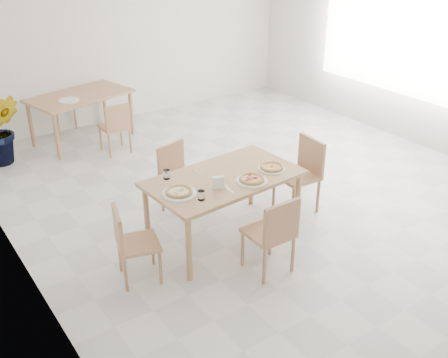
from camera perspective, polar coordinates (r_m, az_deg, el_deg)
room at (r=8.64m, az=18.88°, el=14.01°), size 7.28×7.00×7.00m
main_table at (r=5.52m, az=0.00°, el=-0.44°), size 1.66×1.01×0.75m
chair_south at (r=5.08m, az=5.43°, el=-5.65°), size 0.42×0.42×0.84m
chair_north at (r=6.22m, az=-5.07°, el=0.67°), size 0.49×0.49×0.82m
chair_west at (r=5.07m, az=-10.19°, el=-6.55°), size 0.48×0.48×0.78m
chair_east at (r=6.26m, az=8.58°, el=1.05°), size 0.47×0.47×0.89m
plate_margherita at (r=5.66m, az=5.21°, el=1.11°), size 0.30×0.30×0.02m
plate_mushroom at (r=5.16m, az=-4.89°, el=-1.59°), size 0.34×0.34×0.02m
plate_pepperoni at (r=5.39m, az=3.06°, el=-0.22°), size 0.33×0.33×0.02m
pizza_margherita at (r=5.65m, az=5.22°, el=1.31°), size 0.30×0.30×0.03m
pizza_mushroom at (r=5.15m, az=-4.90°, el=-1.37°), size 0.31×0.31×0.03m
pizza_pepperoni at (r=5.38m, az=3.06°, el=0.00°), size 0.28×0.28×0.03m
tumbler_a at (r=5.46m, az=-6.28°, el=0.50°), size 0.07×0.07×0.10m
tumbler_b at (r=5.03m, az=-2.51°, el=-1.78°), size 0.07×0.07×0.09m
napkin_holder at (r=5.22m, az=-0.63°, el=-0.45°), size 0.13×0.10×0.13m
fork_a at (r=5.22m, az=0.59°, el=-1.18°), size 0.04×0.19×0.01m
fork_b at (r=5.57m, az=-2.98°, el=0.68°), size 0.02×0.19×0.01m
second_table at (r=8.44m, az=-15.39°, el=8.33°), size 1.66×1.17×0.75m
chair_back_s at (r=7.90m, az=-11.69°, el=5.82°), size 0.39×0.39×0.78m
chair_back_n at (r=9.11m, az=-18.02°, el=8.10°), size 0.53×0.53×0.84m
plate_empty at (r=8.16m, az=-16.55°, el=8.21°), size 0.30×0.30×0.02m
potted_plant at (r=8.03m, az=-23.09°, el=4.95°), size 0.63×0.54×1.02m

